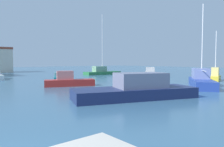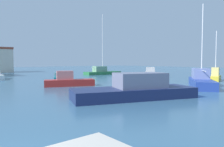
{
  "view_description": "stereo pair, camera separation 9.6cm",
  "coord_description": "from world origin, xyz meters",
  "px_view_note": "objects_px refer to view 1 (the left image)",
  "views": [
    {
      "loc": [
        -0.23,
        -5.22,
        2.63
      ],
      "look_at": [
        18.18,
        16.52,
        1.01
      ],
      "focal_mm": 33.99,
      "sensor_mm": 36.0,
      "label": 1
    },
    {
      "loc": [
        -0.16,
        -5.28,
        2.63
      ],
      "look_at": [
        18.18,
        16.52,
        1.01
      ],
      "focal_mm": 33.99,
      "sensor_mm": 36.0,
      "label": 2
    }
  ],
  "objects_px": {
    "sailboat_green_inner_mooring": "(102,71)",
    "sailboat_yellow_outer_mooring": "(215,76)",
    "motorboat_red_center_channel": "(69,81)",
    "motorboat_navy_far_left": "(136,89)",
    "sailboat_blue_behind_lamppost": "(201,80)",
    "motorboat_teal_near_pier": "(58,77)",
    "motorboat_grey_distant_north": "(150,74)"
  },
  "relations": [
    {
      "from": "sailboat_green_inner_mooring",
      "to": "sailboat_yellow_outer_mooring",
      "type": "relative_size",
      "value": 1.78
    },
    {
      "from": "sailboat_yellow_outer_mooring",
      "to": "motorboat_red_center_channel",
      "type": "bearing_deg",
      "value": 158.69
    },
    {
      "from": "sailboat_green_inner_mooring",
      "to": "motorboat_navy_far_left",
      "type": "relative_size",
      "value": 1.31
    },
    {
      "from": "sailboat_blue_behind_lamppost",
      "to": "motorboat_teal_near_pier",
      "type": "bearing_deg",
      "value": 114.17
    },
    {
      "from": "sailboat_green_inner_mooring",
      "to": "motorboat_teal_near_pier",
      "type": "relative_size",
      "value": 2.66
    },
    {
      "from": "motorboat_teal_near_pier",
      "to": "motorboat_red_center_channel",
      "type": "height_order",
      "value": "motorboat_red_center_channel"
    },
    {
      "from": "motorboat_red_center_channel",
      "to": "sailboat_yellow_outer_mooring",
      "type": "xyz_separation_m",
      "value": [
        18.52,
        -7.22,
        0.15
      ]
    },
    {
      "from": "sailboat_blue_behind_lamppost",
      "to": "sailboat_yellow_outer_mooring",
      "type": "xyz_separation_m",
      "value": [
        8.39,
        2.26,
        -0.01
      ]
    },
    {
      "from": "sailboat_green_inner_mooring",
      "to": "motorboat_red_center_channel",
      "type": "relative_size",
      "value": 2.26
    },
    {
      "from": "motorboat_teal_near_pier",
      "to": "sailboat_blue_behind_lamppost",
      "type": "xyz_separation_m",
      "value": [
        7.64,
        -17.02,
        0.31
      ]
    },
    {
      "from": "motorboat_navy_far_left",
      "to": "motorboat_grey_distant_north",
      "type": "xyz_separation_m",
      "value": [
        16.87,
        12.66,
        -0.05
      ]
    },
    {
      "from": "motorboat_red_center_channel",
      "to": "motorboat_navy_far_left",
      "type": "bearing_deg",
      "value": -89.93
    },
    {
      "from": "sailboat_green_inner_mooring",
      "to": "motorboat_navy_far_left",
      "type": "bearing_deg",
      "value": -122.35
    },
    {
      "from": "motorboat_navy_far_left",
      "to": "sailboat_yellow_outer_mooring",
      "type": "relative_size",
      "value": 1.36
    },
    {
      "from": "motorboat_grey_distant_north",
      "to": "sailboat_green_inner_mooring",
      "type": "bearing_deg",
      "value": 99.29
    },
    {
      "from": "motorboat_teal_near_pier",
      "to": "motorboat_red_center_channel",
      "type": "xyz_separation_m",
      "value": [
        -2.49,
        -7.53,
        0.15
      ]
    },
    {
      "from": "motorboat_grey_distant_north",
      "to": "motorboat_teal_near_pier",
      "type": "bearing_deg",
      "value": 161.88
    },
    {
      "from": "sailboat_green_inner_mooring",
      "to": "motorboat_red_center_channel",
      "type": "distance_m",
      "value": 20.52
    },
    {
      "from": "motorboat_teal_near_pier",
      "to": "sailboat_yellow_outer_mooring",
      "type": "relative_size",
      "value": 0.67
    },
    {
      "from": "motorboat_navy_far_left",
      "to": "sailboat_blue_behind_lamppost",
      "type": "height_order",
      "value": "sailboat_blue_behind_lamppost"
    },
    {
      "from": "sailboat_blue_behind_lamppost",
      "to": "motorboat_grey_distant_north",
      "type": "relative_size",
      "value": 1.42
    },
    {
      "from": "sailboat_green_inner_mooring",
      "to": "sailboat_blue_behind_lamppost",
      "type": "relative_size",
      "value": 1.44
    },
    {
      "from": "sailboat_green_inner_mooring",
      "to": "motorboat_grey_distant_north",
      "type": "relative_size",
      "value": 2.04
    },
    {
      "from": "motorboat_navy_far_left",
      "to": "motorboat_red_center_channel",
      "type": "bearing_deg",
      "value": 90.07
    },
    {
      "from": "sailboat_green_inner_mooring",
      "to": "motorboat_navy_far_left",
      "type": "distance_m",
      "value": 28.13
    },
    {
      "from": "motorboat_grey_distant_north",
      "to": "motorboat_navy_far_left",
      "type": "bearing_deg",
      "value": -143.12
    },
    {
      "from": "motorboat_navy_far_left",
      "to": "motorboat_grey_distant_north",
      "type": "bearing_deg",
      "value": 36.88
    },
    {
      "from": "sailboat_blue_behind_lamppost",
      "to": "sailboat_yellow_outer_mooring",
      "type": "distance_m",
      "value": 8.69
    },
    {
      "from": "motorboat_navy_far_left",
      "to": "motorboat_teal_near_pier",
      "type": "bearing_deg",
      "value": 81.88
    },
    {
      "from": "motorboat_red_center_channel",
      "to": "sailboat_blue_behind_lamppost",
      "type": "height_order",
      "value": "sailboat_blue_behind_lamppost"
    },
    {
      "from": "sailboat_blue_behind_lamppost",
      "to": "motorboat_red_center_channel",
      "type": "bearing_deg",
      "value": 136.87
    },
    {
      "from": "motorboat_red_center_channel",
      "to": "motorboat_navy_far_left",
      "type": "relative_size",
      "value": 0.58
    }
  ]
}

